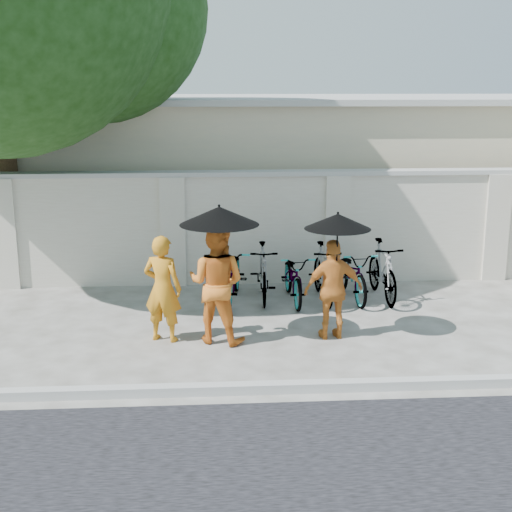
{
  "coord_description": "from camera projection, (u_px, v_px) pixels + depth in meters",
  "views": [
    {
      "loc": [
        -0.34,
        -9.64,
        3.65
      ],
      "look_at": [
        0.35,
        0.74,
        1.1
      ],
      "focal_mm": 50.0,
      "sensor_mm": 36.0,
      "label": 1
    }
  ],
  "objects": [
    {
      "name": "kerb",
      "position": [
        240.0,
        388.0,
        8.57
      ],
      "size": [
        40.0,
        0.16,
        0.12
      ],
      "primitive_type": "cube",
      "color": "#A3A3A1",
      "rests_on": "ground"
    },
    {
      "name": "bike_5",
      "position": [
        382.0,
        271.0,
        12.19
      ],
      "size": [
        0.53,
        1.7,
        1.01
      ],
      "primitive_type": "imported",
      "rotation": [
        0.0,
        0.0,
        0.04
      ],
      "color": "#9B9B9B",
      "rests_on": "ground"
    },
    {
      "name": "ground",
      "position": [
        235.0,
        343.0,
        10.23
      ],
      "size": [
        80.0,
        80.0,
        0.0
      ],
      "primitive_type": "plane",
      "color": "#A7A4A0"
    },
    {
      "name": "bike_2",
      "position": [
        294.0,
        277.0,
        12.07
      ],
      "size": [
        0.63,
        1.65,
        0.85
      ],
      "primitive_type": "imported",
      "rotation": [
        0.0,
        0.0,
        0.04
      ],
      "color": "#9B9B9B",
      "rests_on": "ground"
    },
    {
      "name": "bike_0",
      "position": [
        233.0,
        274.0,
        12.04
      ],
      "size": [
        0.89,
        1.91,
        0.97
      ],
      "primitive_type": "imported",
      "rotation": [
        0.0,
        0.0,
        -0.14
      ],
      "color": "#9B9B9B",
      "rests_on": "ground"
    },
    {
      "name": "bike_1",
      "position": [
        263.0,
        272.0,
        12.17
      ],
      "size": [
        0.5,
        1.61,
        0.96
      ],
      "primitive_type": "imported",
      "rotation": [
        0.0,
        0.0,
        -0.03
      ],
      "color": "#9B9B9B",
      "rests_on": "ground"
    },
    {
      "name": "building_behind",
      "position": [
        308.0,
        171.0,
        16.76
      ],
      "size": [
        14.0,
        6.0,
        3.2
      ],
      "primitive_type": "cube",
      "color": "beige",
      "rests_on": "ground"
    },
    {
      "name": "parasol_right",
      "position": [
        338.0,
        221.0,
        9.95
      ],
      "size": [
        0.94,
        0.94,
        1.03
      ],
      "color": "black",
      "rests_on": "ground"
    },
    {
      "name": "monk_right",
      "position": [
        333.0,
        290.0,
        10.27
      ],
      "size": [
        0.9,
        0.46,
        1.47
      ],
      "primitive_type": "imported",
      "rotation": [
        0.0,
        0.0,
        3.27
      ],
      "color": "orange",
      "rests_on": "ground"
    },
    {
      "name": "parasol_center",
      "position": [
        219.0,
        216.0,
        9.8
      ],
      "size": [
        1.11,
        1.11,
        1.0
      ],
      "color": "black",
      "rests_on": "ground"
    },
    {
      "name": "monk_left",
      "position": [
        163.0,
        289.0,
        10.16
      ],
      "size": [
        0.66,
        0.55,
        1.55
      ],
      "primitive_type": "imported",
      "rotation": [
        0.0,
        0.0,
        2.78
      ],
      "color": "#C57B18",
      "rests_on": "ground"
    },
    {
      "name": "monk_center",
      "position": [
        216.0,
        283.0,
        10.11
      ],
      "size": [
        1.03,
        0.93,
        1.74
      ],
      "primitive_type": "imported",
      "rotation": [
        0.0,
        0.0,
        2.76
      ],
      "color": "orange",
      "rests_on": "ground"
    },
    {
      "name": "compound_wall",
      "position": [
        282.0,
        229.0,
        13.16
      ],
      "size": [
        20.0,
        0.3,
        2.0
      ],
      "primitive_type": "cube",
      "color": "beige",
      "rests_on": "ground"
    },
    {
      "name": "bike_4",
      "position": [
        352.0,
        274.0,
        12.22
      ],
      "size": [
        0.73,
        1.72,
        0.88
      ],
      "primitive_type": "imported",
      "rotation": [
        0.0,
        0.0,
        0.09
      ],
      "color": "#9B9B9B",
      "rests_on": "ground"
    },
    {
      "name": "bike_3",
      "position": [
        323.0,
        273.0,
        12.13
      ],
      "size": [
        0.51,
        1.63,
        0.97
      ],
      "primitive_type": "imported",
      "rotation": [
        0.0,
        0.0,
        0.03
      ],
      "color": "#9B9B9B",
      "rests_on": "ground"
    }
  ]
}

